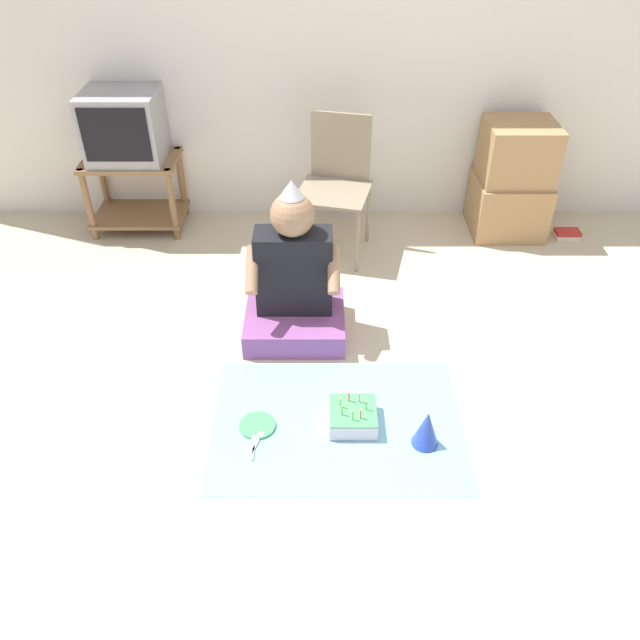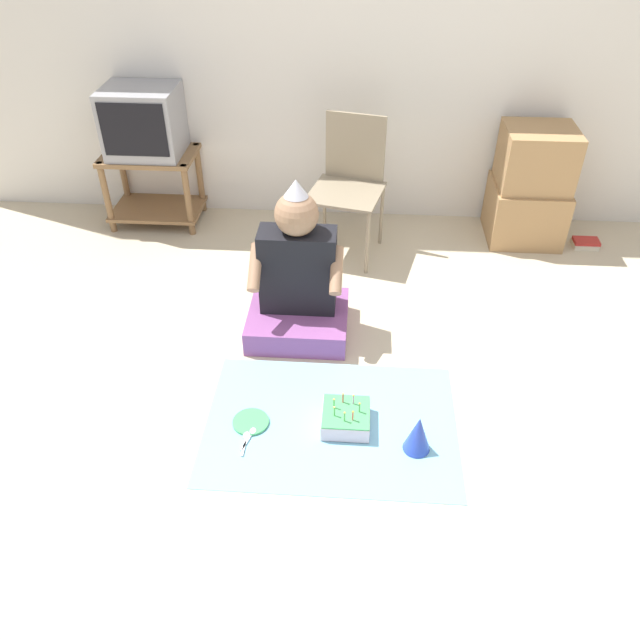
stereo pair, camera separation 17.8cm
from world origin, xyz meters
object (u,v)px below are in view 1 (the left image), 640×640
book_pile (565,234)px  party_hat_blue (425,428)px  person_seated (293,285)px  cardboard_box_stack (510,181)px  birthday_cake (351,416)px  paper_plate (256,425)px  folding_chair (335,177)px  tv (122,126)px

book_pile → party_hat_blue: bearing=-123.3°
person_seated → party_hat_blue: size_ratio=4.67×
cardboard_box_stack → birthday_cake: bearing=-121.5°
paper_plate → birthday_cake: bearing=2.6°
book_pile → party_hat_blue: 2.27m
birthday_cake → paper_plate: birthday_cake is taller
book_pile → paper_plate: bearing=-138.5°
birthday_cake → paper_plate: (-0.45, -0.02, -0.04)m
party_hat_blue → book_pile: bearing=56.7°
book_pile → folding_chair: bearing=-176.1°
folding_chair → paper_plate: size_ratio=5.06×
person_seated → birthday_cake: 0.83m
party_hat_blue → paper_plate: 0.79m
birthday_cake → party_hat_blue: party_hat_blue is taller
tv → cardboard_box_stack: size_ratio=0.63×
cardboard_box_stack → paper_plate: 2.52m
birthday_cake → cardboard_box_stack: bearing=58.5°
cardboard_box_stack → party_hat_blue: (-0.83, -2.01, -0.27)m
tv → paper_plate: (0.98, -1.96, -0.72)m
cardboard_box_stack → person_seated: bearing=-141.5°
folding_chair → person_seated: bearing=-104.8°
tv → party_hat_blue: (1.76, -2.06, -0.63)m
tv → party_hat_blue: bearing=-49.4°
folding_chair → birthday_cake: 1.72m
folding_chair → person_seated: person_seated is taller
birthday_cake → paper_plate: bearing=-177.4°
cardboard_box_stack → party_hat_blue: 2.19m
folding_chair → book_pile: (1.62, 0.11, -0.48)m
folding_chair → cardboard_box_stack: (1.20, 0.23, -0.14)m
cardboard_box_stack → birthday_cake: (-1.16, -1.89, -0.32)m
cardboard_box_stack → tv: bearing=178.9°
person_seated → birthday_cake: size_ratio=4.01×
folding_chair → person_seated: size_ratio=0.98×
tv → birthday_cake: 2.51m
birthday_cake → party_hat_blue: bearing=-20.7°
book_pile → birthday_cake: size_ratio=0.77×
cardboard_box_stack → person_seated: (-1.45, -1.15, -0.07)m
tv → cardboard_box_stack: (2.59, -0.05, -0.37)m
tv → book_pile: tv is taller
tv → person_seated: 1.71m
tv → book_pile: bearing=-3.1°
book_pile → paper_plate: book_pile is taller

